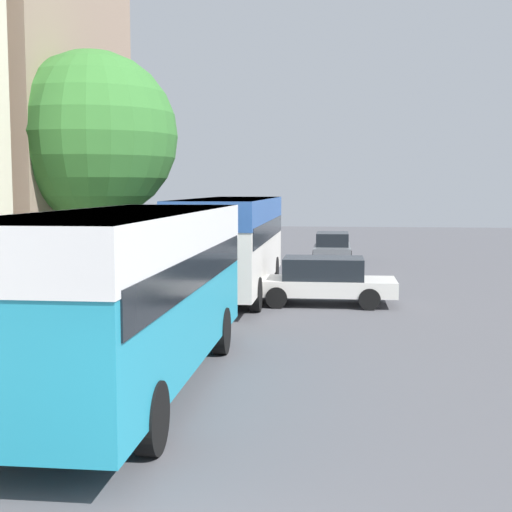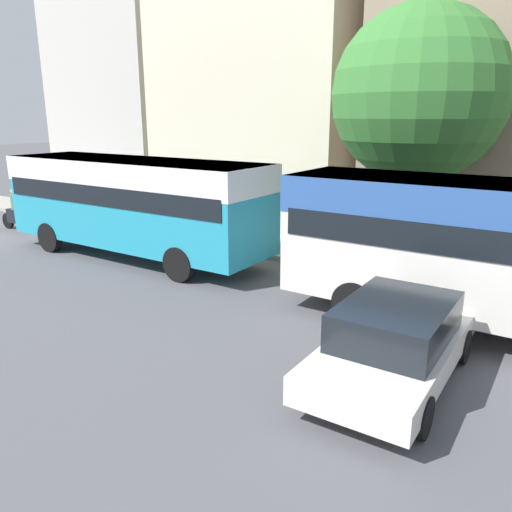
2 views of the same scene
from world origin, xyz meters
name	(u,v)px [view 1 (image 1 of 2)]	position (x,y,z in m)	size (l,w,h in m)	color
building_far_terrace	(14,88)	(-8.73, 17.46, 6.76)	(5.06, 9.41, 13.53)	gray
bus_lead	(126,275)	(-1.93, 7.01, 2.04)	(2.67, 9.43, 3.16)	teal
bus_following	(232,233)	(-1.73, 18.18, 2.07)	(2.56, 9.75, 3.20)	silver
car_crossing	(332,246)	(1.50, 29.56, 0.73)	(1.80, 4.48, 1.39)	slate
car_far_curb	(323,280)	(1.31, 16.69, 0.76)	(4.38, 1.96, 1.44)	silver
pedestrian_near_curb	(152,265)	(-4.35, 17.94, 1.01)	(0.35, 0.35, 1.67)	#232838
street_tree	(93,136)	(-5.21, 14.89, 5.01)	(4.79, 4.79, 7.27)	brown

